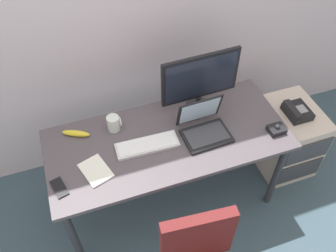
{
  "coord_description": "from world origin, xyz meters",
  "views": [
    {
      "loc": [
        -0.51,
        -1.46,
        2.58
      ],
      "look_at": [
        0.0,
        0.0,
        0.86
      ],
      "focal_mm": 38.58,
      "sensor_mm": 36.0,
      "label": 1
    }
  ],
  "objects_px": {
    "monitor_main": "(200,80)",
    "banana": "(76,133)",
    "file_cabinet": "(286,138)",
    "coffee_mug": "(114,123)",
    "trackball_mouse": "(277,129)",
    "keyboard": "(147,145)",
    "desk_phone": "(297,111)",
    "laptop": "(204,127)",
    "cell_phone": "(59,188)",
    "paper_notepad": "(96,171)"
  },
  "relations": [
    {
      "from": "keyboard",
      "to": "cell_phone",
      "type": "height_order",
      "value": "keyboard"
    },
    {
      "from": "file_cabinet",
      "to": "coffee_mug",
      "type": "xyz_separation_m",
      "value": [
        -1.36,
        0.16,
        0.5
      ]
    },
    {
      "from": "paper_notepad",
      "to": "banana",
      "type": "xyz_separation_m",
      "value": [
        -0.06,
        0.33,
        0.01
      ]
    },
    {
      "from": "laptop",
      "to": "trackball_mouse",
      "type": "xyz_separation_m",
      "value": [
        0.46,
        -0.16,
        -0.03
      ]
    },
    {
      "from": "file_cabinet",
      "to": "monitor_main",
      "type": "xyz_separation_m",
      "value": [
        -0.74,
        0.17,
        0.7
      ]
    },
    {
      "from": "trackball_mouse",
      "to": "banana",
      "type": "bearing_deg",
      "value": 162.25
    },
    {
      "from": "keyboard",
      "to": "coffee_mug",
      "type": "distance_m",
      "value": 0.28
    },
    {
      "from": "monitor_main",
      "to": "banana",
      "type": "bearing_deg",
      "value": 178.81
    },
    {
      "from": "desk_phone",
      "to": "coffee_mug",
      "type": "distance_m",
      "value": 1.37
    },
    {
      "from": "desk_phone",
      "to": "laptop",
      "type": "relative_size",
      "value": 0.62
    },
    {
      "from": "monitor_main",
      "to": "cell_phone",
      "type": "xyz_separation_m",
      "value": [
        -1.03,
        -0.36,
        -0.25
      ]
    },
    {
      "from": "file_cabinet",
      "to": "desk_phone",
      "type": "distance_m",
      "value": 0.33
    },
    {
      "from": "laptop",
      "to": "paper_notepad",
      "type": "height_order",
      "value": "laptop"
    },
    {
      "from": "trackball_mouse",
      "to": "paper_notepad",
      "type": "relative_size",
      "value": 0.53
    },
    {
      "from": "desk_phone",
      "to": "paper_notepad",
      "type": "height_order",
      "value": "paper_notepad"
    },
    {
      "from": "desk_phone",
      "to": "keyboard",
      "type": "distance_m",
      "value": 1.19
    },
    {
      "from": "monitor_main",
      "to": "laptop",
      "type": "xyz_separation_m",
      "value": [
        -0.06,
        -0.23,
        -0.2
      ]
    },
    {
      "from": "desk_phone",
      "to": "laptop",
      "type": "height_order",
      "value": "laptop"
    },
    {
      "from": "banana",
      "to": "trackball_mouse",
      "type": "bearing_deg",
      "value": -17.75
    },
    {
      "from": "laptop",
      "to": "trackball_mouse",
      "type": "bearing_deg",
      "value": -18.77
    },
    {
      "from": "file_cabinet",
      "to": "coffee_mug",
      "type": "distance_m",
      "value": 1.46
    },
    {
      "from": "paper_notepad",
      "to": "cell_phone",
      "type": "distance_m",
      "value": 0.23
    },
    {
      "from": "keyboard",
      "to": "cell_phone",
      "type": "xyz_separation_m",
      "value": [
        -0.58,
        -0.13,
        -0.01
      ]
    },
    {
      "from": "paper_notepad",
      "to": "banana",
      "type": "bearing_deg",
      "value": 100.8
    },
    {
      "from": "file_cabinet",
      "to": "keyboard",
      "type": "distance_m",
      "value": 1.28
    },
    {
      "from": "cell_phone",
      "to": "coffee_mug",
      "type": "bearing_deg",
      "value": 25.62
    },
    {
      "from": "keyboard",
      "to": "coffee_mug",
      "type": "xyz_separation_m",
      "value": [
        -0.16,
        0.22,
        0.04
      ]
    },
    {
      "from": "laptop",
      "to": "banana",
      "type": "height_order",
      "value": "laptop"
    },
    {
      "from": "keyboard",
      "to": "paper_notepad",
      "type": "distance_m",
      "value": 0.37
    },
    {
      "from": "keyboard",
      "to": "trackball_mouse",
      "type": "xyz_separation_m",
      "value": [
        0.86,
        -0.16,
        0.01
      ]
    },
    {
      "from": "banana",
      "to": "laptop",
      "type": "bearing_deg",
      "value": -17.16
    },
    {
      "from": "coffee_mug",
      "to": "file_cabinet",
      "type": "bearing_deg",
      "value": -6.82
    },
    {
      "from": "file_cabinet",
      "to": "trackball_mouse",
      "type": "distance_m",
      "value": 0.62
    },
    {
      "from": "paper_notepad",
      "to": "banana",
      "type": "distance_m",
      "value": 0.33
    },
    {
      "from": "file_cabinet",
      "to": "coffee_mug",
      "type": "bearing_deg",
      "value": 173.18
    },
    {
      "from": "coffee_mug",
      "to": "banana",
      "type": "relative_size",
      "value": 0.58
    },
    {
      "from": "desk_phone",
      "to": "banana",
      "type": "distance_m",
      "value": 1.62
    },
    {
      "from": "monitor_main",
      "to": "cell_phone",
      "type": "bearing_deg",
      "value": -160.77
    },
    {
      "from": "file_cabinet",
      "to": "trackball_mouse",
      "type": "xyz_separation_m",
      "value": [
        -0.34,
        -0.22,
        0.47
      ]
    },
    {
      "from": "monitor_main",
      "to": "coffee_mug",
      "type": "height_order",
      "value": "monitor_main"
    },
    {
      "from": "paper_notepad",
      "to": "cell_phone",
      "type": "bearing_deg",
      "value": -167.5
    },
    {
      "from": "keyboard",
      "to": "banana",
      "type": "relative_size",
      "value": 2.18
    },
    {
      "from": "trackball_mouse",
      "to": "desk_phone",
      "type": "bearing_deg",
      "value": 31.85
    },
    {
      "from": "desk_phone",
      "to": "cell_phone",
      "type": "bearing_deg",
      "value": -174.38
    },
    {
      "from": "coffee_mug",
      "to": "keyboard",
      "type": "bearing_deg",
      "value": -53.36
    },
    {
      "from": "desk_phone",
      "to": "keyboard",
      "type": "relative_size",
      "value": 0.48
    },
    {
      "from": "keyboard",
      "to": "laptop",
      "type": "bearing_deg",
      "value": -0.7
    },
    {
      "from": "coffee_mug",
      "to": "paper_notepad",
      "type": "height_order",
      "value": "coffee_mug"
    },
    {
      "from": "desk_phone",
      "to": "paper_notepad",
      "type": "relative_size",
      "value": 0.96
    },
    {
      "from": "monitor_main",
      "to": "keyboard",
      "type": "xyz_separation_m",
      "value": [
        -0.45,
        -0.23,
        -0.24
      ]
    }
  ]
}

